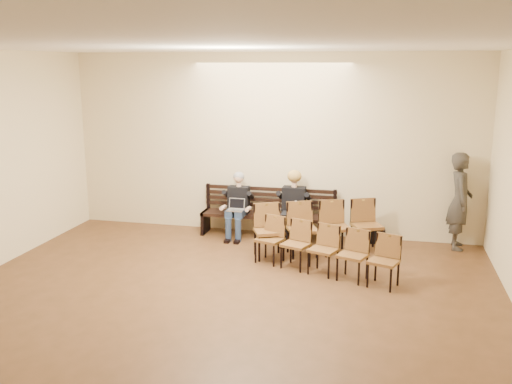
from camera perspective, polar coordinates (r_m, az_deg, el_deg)
ground at (r=6.96m, az=-7.07°, el=-15.54°), size 10.00×10.00×0.00m
room_walls at (r=6.92m, az=-5.41°, el=6.47°), size 8.02×10.01×3.51m
bench at (r=11.04m, az=1.17°, el=-3.36°), size 2.60×0.90×0.45m
seated_man at (r=10.96m, az=-1.86°, el=-1.48°), size 0.50×0.69×1.19m
seated_woman at (r=10.73m, az=3.73°, el=-1.65°), size 0.54×0.74×1.25m
laptop at (r=10.75m, az=-2.10°, el=-1.95°), size 0.34×0.29×0.22m
water_bottle at (r=10.52m, az=3.98°, el=-2.24°), size 0.08×0.08×0.25m
bag at (r=10.95m, az=11.79°, el=-4.26°), size 0.39×0.28×0.27m
passerby at (r=10.81m, az=19.76°, el=-0.17°), size 0.49×0.74×2.02m
chair_row_front at (r=10.04m, az=6.30°, el=-3.66°), size 2.27×1.38×0.93m
chair_row_back at (r=9.15m, az=6.74°, el=-5.79°), size 2.41×1.22×0.79m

